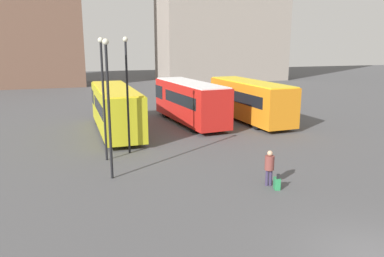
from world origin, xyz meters
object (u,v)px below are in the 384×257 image
object	(u,v)px
bus_1	(189,101)
suitcase	(277,183)
bus_0	(115,108)
bus_2	(249,99)
lamp_post_1	(108,100)
lamp_post_0	(127,87)
traveler	(269,165)
lamp_post_2	(103,91)

from	to	relation	value
bus_1	suitcase	xyz separation A→B (m)	(-0.56, -14.30, -1.48)
bus_0	bus_1	world-z (taller)	bus_1
bus_0	bus_2	world-z (taller)	bus_2
bus_1	lamp_post_1	distance (m)	13.07
lamp_post_0	traveler	bearing A→B (deg)	-53.60
bus_2	traveler	world-z (taller)	bus_2
bus_1	traveler	bearing A→B (deg)	171.36
suitcase	lamp_post_1	world-z (taller)	lamp_post_1
traveler	lamp_post_2	world-z (taller)	lamp_post_2
lamp_post_0	lamp_post_1	distance (m)	4.11
lamp_post_1	bus_0	bearing A→B (deg)	82.14
bus_0	bus_1	distance (m)	6.04
bus_0	lamp_post_2	world-z (taller)	lamp_post_2
bus_1	lamp_post_2	bearing A→B (deg)	131.82
bus_0	lamp_post_1	size ratio (longest dim) A/B	1.57
traveler	lamp_post_1	xyz separation A→B (m)	(-6.49, 3.04, 2.74)
bus_1	lamp_post_2	xyz separation A→B (m)	(-7.14, -7.83, 1.99)
bus_1	lamp_post_2	size ratio (longest dim) A/B	1.49
bus_1	lamp_post_1	bearing A→B (deg)	140.51
bus_2	traveler	xyz separation A→B (m)	(-5.50, -13.15, -0.78)
suitcase	lamp_post_2	distance (m)	9.86
bus_0	bus_2	size ratio (longest dim) A/B	1.01
bus_1	lamp_post_1	size ratio (longest dim) A/B	1.51
bus_1	lamp_post_1	world-z (taller)	lamp_post_1
bus_0	suitcase	xyz separation A→B (m)	(5.31, -12.90, -1.46)
traveler	suitcase	size ratio (longest dim) A/B	2.14
bus_2	lamp_post_0	world-z (taller)	lamp_post_0
bus_0	bus_2	xyz separation A→B (m)	(10.70, 0.75, 0.01)
lamp_post_1	lamp_post_2	world-z (taller)	lamp_post_2
bus_0	lamp_post_1	xyz separation A→B (m)	(-1.29, -9.36, 1.97)
suitcase	lamp_post_0	size ratio (longest dim) A/B	0.11
bus_0	traveler	world-z (taller)	bus_0
lamp_post_0	lamp_post_2	world-z (taller)	lamp_post_0
bus_2	suitcase	world-z (taller)	bus_2
lamp_post_2	suitcase	bearing A→B (deg)	-44.50
bus_1	lamp_post_0	size ratio (longest dim) A/B	1.48
bus_1	bus_2	distance (m)	4.87
traveler	lamp_post_2	size ratio (longest dim) A/B	0.25
bus_1	suitcase	distance (m)	14.39
suitcase	traveler	bearing A→B (deg)	28.94
bus_0	lamp_post_2	xyz separation A→B (m)	(-1.27, -6.44, 2.01)
traveler	bus_1	bearing A→B (deg)	13.03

